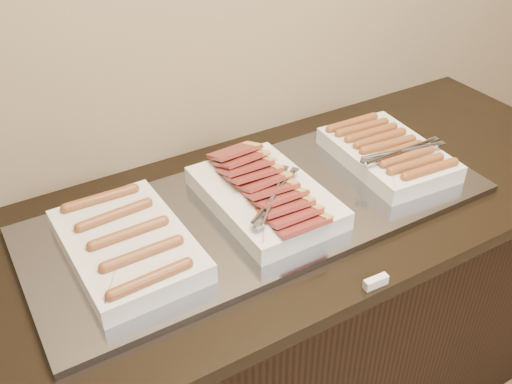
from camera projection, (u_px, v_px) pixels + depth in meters
counter at (269, 325)px, 1.75m from camera, size 2.06×0.76×0.90m
warming_tray at (262, 209)px, 1.48m from camera, size 1.20×0.50×0.02m
dish_left at (127, 244)px, 1.31m from camera, size 0.27×0.39×0.07m
dish_center at (265, 195)px, 1.45m from camera, size 0.27×0.42×0.10m
dish_right at (388, 152)px, 1.63m from camera, size 0.28×0.38×0.08m
label_holder at (376, 282)px, 1.26m from camera, size 0.06×0.02×0.02m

